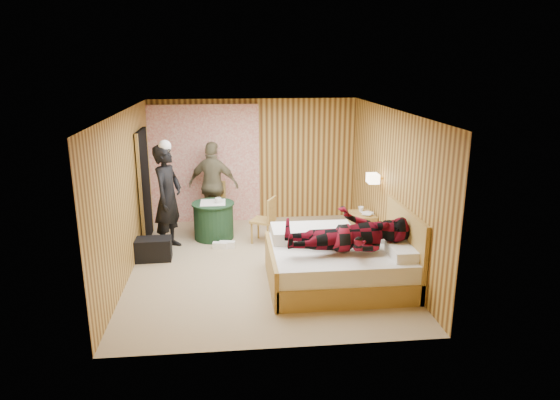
{
  "coord_description": "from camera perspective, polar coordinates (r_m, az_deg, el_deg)",
  "views": [
    {
      "loc": [
        -0.51,
        -7.61,
        3.25
      ],
      "look_at": [
        0.3,
        0.14,
        1.05
      ],
      "focal_mm": 32.0,
      "sensor_mm": 36.0,
      "label": 1
    }
  ],
  "objects": [
    {
      "name": "doorway",
      "position": [
        9.41,
        -15.24,
        1.53
      ],
      "size": [
        0.06,
        0.9,
        2.05
      ],
      "primitive_type": "cube",
      "color": "black",
      "rests_on": "floor"
    },
    {
      "name": "cup_table",
      "position": [
        9.26,
        -7.08,
        -0.04
      ],
      "size": [
        0.16,
        0.16,
        0.1
      ],
      "primitive_type": "imported",
      "rotation": [
        0.0,
        0.0,
        -0.33
      ],
      "color": "white",
      "rests_on": "round_table"
    },
    {
      "name": "wall_lamp",
      "position": [
        8.64,
        10.59,
        2.45
      ],
      "size": [
        0.26,
        0.24,
        0.16
      ],
      "color": "gold",
      "rests_on": "wall_right"
    },
    {
      "name": "sneaker_right",
      "position": [
        8.98,
        -6.86,
        -5.17
      ],
      "size": [
        0.27,
        0.15,
        0.11
      ],
      "primitive_type": "cube",
      "rotation": [
        0.0,
        0.0,
        -0.17
      ],
      "color": "white",
      "rests_on": "floor"
    },
    {
      "name": "book_upper",
      "position": [
        9.13,
        9.51,
        -1.45
      ],
      "size": [
        0.26,
        0.28,
        0.02
      ],
      "primitive_type": "imported",
      "rotation": [
        0.0,
        0.0,
        -0.58
      ],
      "color": "white",
      "rests_on": "nightstand"
    },
    {
      "name": "nightstand",
      "position": [
        9.27,
        9.35,
        -3.11
      ],
      "size": [
        0.42,
        0.57,
        0.55
      ],
      "color": "tan",
      "rests_on": "floor"
    },
    {
      "name": "wall_right",
      "position": [
        8.29,
        12.61,
        1.42
      ],
      "size": [
        0.02,
        5.0,
        2.5
      ],
      "primitive_type": "cube",
      "color": "tan",
      "rests_on": "floor"
    },
    {
      "name": "chair_near",
      "position": [
        9.06,
        -1.54,
        -1.92
      ],
      "size": [
        0.52,
        0.52,
        0.86
      ],
      "rotation": [
        0.0,
        0.0,
        -2.02
      ],
      "color": "tan",
      "rests_on": "floor"
    },
    {
      "name": "chair_far",
      "position": [
        9.97,
        -7.48,
        -0.14
      ],
      "size": [
        0.48,
        0.48,
        0.93
      ],
      "rotation": [
        0.0,
        0.0,
        -0.15
      ],
      "color": "tan",
      "rests_on": "floor"
    },
    {
      "name": "floor",
      "position": [
        8.29,
        -1.95,
        -7.32
      ],
      "size": [
        4.2,
        5.0,
        0.01
      ],
      "primitive_type": "cube",
      "color": "tan",
      "rests_on": "ground"
    },
    {
      "name": "duffel_bag",
      "position": [
        8.66,
        -14.5,
        -5.47
      ],
      "size": [
        0.68,
        0.38,
        0.38
      ],
      "primitive_type": "cube",
      "rotation": [
        0.0,
        0.0,
        0.04
      ],
      "color": "black",
      "rests_on": "floor"
    },
    {
      "name": "wall_left",
      "position": [
        8.03,
        -17.16,
        0.63
      ],
      "size": [
        0.02,
        5.0,
        2.5
      ],
      "primitive_type": "cube",
      "color": "tan",
      "rests_on": "floor"
    },
    {
      "name": "book_lower",
      "position": [
        9.14,
        9.51,
        -1.57
      ],
      "size": [
        0.22,
        0.26,
        0.02
      ],
      "primitive_type": "imported",
      "rotation": [
        0.0,
        0.0,
        0.25
      ],
      "color": "white",
      "rests_on": "nightstand"
    },
    {
      "name": "bed",
      "position": [
        7.55,
        7.06,
        -7.11
      ],
      "size": [
        2.1,
        1.66,
        1.14
      ],
      "color": "tan",
      "rests_on": "floor"
    },
    {
      "name": "ceiling",
      "position": [
        7.66,
        -2.12,
        10.14
      ],
      "size": [
        4.2,
        5.0,
        0.01
      ],
      "primitive_type": "cube",
      "color": "silver",
      "rests_on": "wall_back"
    },
    {
      "name": "woman_standing",
      "position": [
        8.88,
        -12.69,
        0.25
      ],
      "size": [
        0.65,
        0.79,
        1.86
      ],
      "primitive_type": "imported",
      "rotation": [
        0.0,
        0.0,
        1.22
      ],
      "color": "black",
      "rests_on": "floor"
    },
    {
      "name": "cup_nightstand",
      "position": [
        9.29,
        9.23,
        -1.03
      ],
      "size": [
        0.13,
        0.13,
        0.09
      ],
      "primitive_type": "imported",
      "rotation": [
        0.0,
        0.0,
        0.35
      ],
      "color": "white",
      "rests_on": "nightstand"
    },
    {
      "name": "round_table",
      "position": [
        9.42,
        -7.6,
        -2.29
      ],
      "size": [
        0.79,
        0.79,
        0.7
      ],
      "color": "#1C3C22",
      "rests_on": "floor"
    },
    {
      "name": "curtain",
      "position": [
        10.26,
        -8.56,
        4.06
      ],
      "size": [
        2.2,
        0.08,
        2.4
      ],
      "primitive_type": "cube",
      "color": "white",
      "rests_on": "floor"
    },
    {
      "name": "man_at_table",
      "position": [
        9.92,
        -7.61,
        1.69
      ],
      "size": [
        1.09,
        0.7,
        1.72
      ],
      "primitive_type": "imported",
      "rotation": [
        0.0,
        0.0,
        2.84
      ],
      "color": "#6E6649",
      "rests_on": "floor"
    },
    {
      "name": "wall_back",
      "position": [
        10.32,
        -2.99,
        4.57
      ],
      "size": [
        4.2,
        0.02,
        2.5
      ],
      "primitive_type": "cube",
      "color": "tan",
      "rests_on": "floor"
    },
    {
      "name": "sneaker_left",
      "position": [
        8.99,
        -6.06,
        -5.1
      ],
      "size": [
        0.29,
        0.15,
        0.12
      ],
      "primitive_type": "cube",
      "rotation": [
        0.0,
        0.0,
        -0.15
      ],
      "color": "white",
      "rests_on": "floor"
    },
    {
      "name": "man_on_bed",
      "position": [
        7.12,
        7.87,
        -2.82
      ],
      "size": [
        0.86,
        0.67,
        1.77
      ],
      "primitive_type": "imported",
      "rotation": [
        0.0,
        1.57,
        0.0
      ],
      "color": "maroon",
      "rests_on": "bed"
    }
  ]
}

